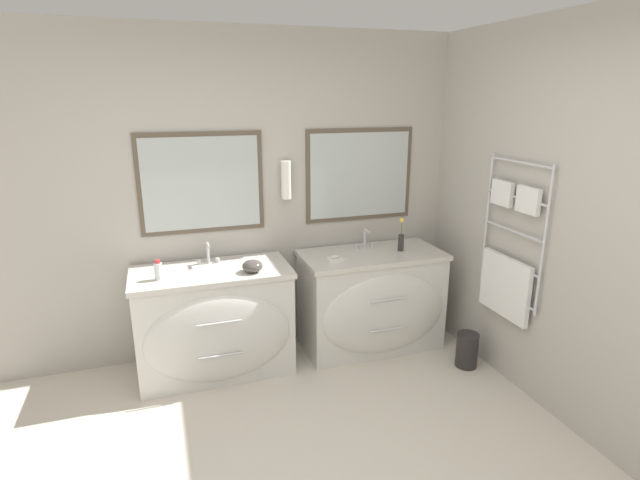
% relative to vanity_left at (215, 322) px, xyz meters
% --- Properties ---
extents(wall_back, '(5.33, 0.16, 2.60)m').
position_rel_vanity_left_xyz_m(wall_back, '(0.25, 0.38, 0.88)').
color(wall_back, '#B2ADA3').
rests_on(wall_back, ground_plane).
extents(wall_right, '(0.13, 4.12, 2.60)m').
position_rel_vanity_left_xyz_m(wall_right, '(2.12, -0.80, 0.87)').
color(wall_right, '#B2ADA3').
rests_on(wall_right, ground_plane).
extents(vanity_left, '(1.18, 0.65, 0.84)m').
position_rel_vanity_left_xyz_m(vanity_left, '(0.00, 0.00, 0.00)').
color(vanity_left, silver).
rests_on(vanity_left, ground_plane).
extents(vanity_right, '(1.18, 0.65, 0.84)m').
position_rel_vanity_left_xyz_m(vanity_right, '(1.32, 0.00, 0.00)').
color(vanity_right, silver).
rests_on(vanity_right, ground_plane).
extents(faucet_left, '(0.17, 0.11, 0.17)m').
position_rel_vanity_left_xyz_m(faucet_left, '(-0.00, 0.18, 0.49)').
color(faucet_left, silver).
rests_on(faucet_left, vanity_left).
extents(faucet_right, '(0.17, 0.11, 0.17)m').
position_rel_vanity_left_xyz_m(faucet_right, '(1.32, 0.18, 0.49)').
color(faucet_right, silver).
rests_on(faucet_right, vanity_right).
extents(toiletry_bottle, '(0.06, 0.06, 0.15)m').
position_rel_vanity_left_xyz_m(toiletry_bottle, '(-0.37, -0.06, 0.48)').
color(toiletry_bottle, silver).
rests_on(toiletry_bottle, vanity_left).
extents(amenity_bowl, '(0.15, 0.15, 0.09)m').
position_rel_vanity_left_xyz_m(amenity_bowl, '(0.29, -0.11, 0.46)').
color(amenity_bowl, '#4C4742').
rests_on(amenity_bowl, vanity_left).
extents(flower_vase, '(0.05, 0.05, 0.29)m').
position_rel_vanity_left_xyz_m(flower_vase, '(1.57, 0.02, 0.52)').
color(flower_vase, '#332D2D').
rests_on(flower_vase, vanity_right).
extents(soap_dish, '(0.12, 0.08, 0.04)m').
position_rel_vanity_left_xyz_m(soap_dish, '(0.96, -0.06, 0.43)').
color(soap_dish, white).
rests_on(soap_dish, vanity_right).
extents(waste_bin, '(0.18, 0.18, 0.28)m').
position_rel_vanity_left_xyz_m(waste_bin, '(1.91, -0.54, -0.28)').
color(waste_bin, '#282626').
rests_on(waste_bin, ground_plane).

